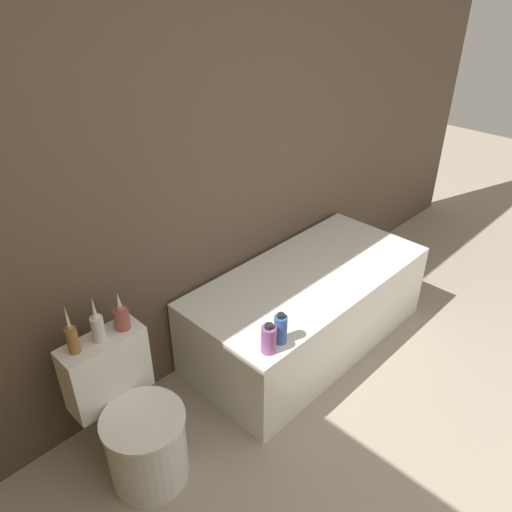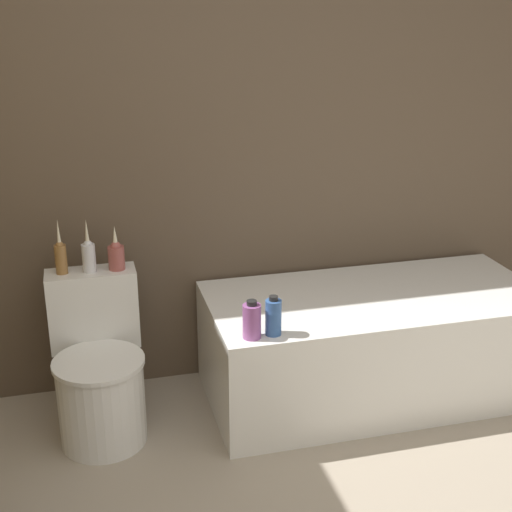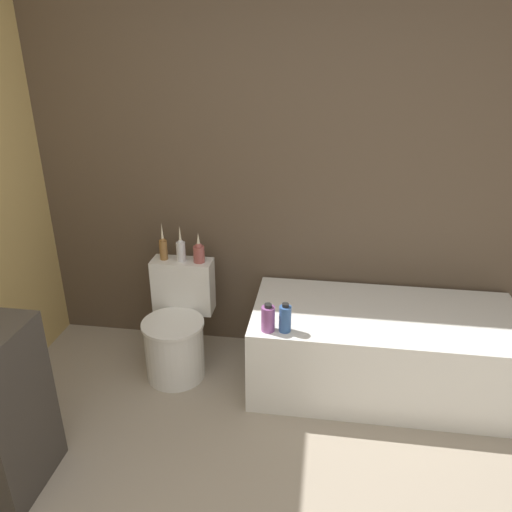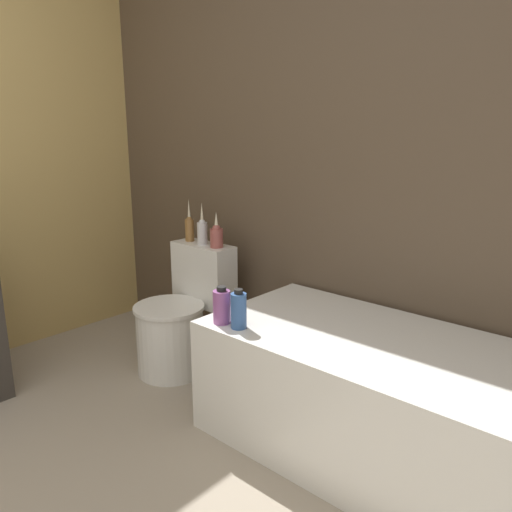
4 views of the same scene
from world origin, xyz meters
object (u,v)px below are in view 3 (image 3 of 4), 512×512
(toilet, at_px, (177,330))
(vase_bronze, at_px, (199,252))
(bathtub, at_px, (383,349))
(shampoo_bottle_short, at_px, (285,318))
(vase_silver, at_px, (181,249))
(shampoo_bottle_tall, at_px, (268,318))
(vase_gold, at_px, (163,247))

(toilet, relative_size, vase_bronze, 3.47)
(bathtub, relative_size, shampoo_bottle_short, 9.19)
(vase_silver, xyz_separation_m, shampoo_bottle_short, (0.73, -0.47, -0.18))
(vase_silver, height_order, shampoo_bottle_short, vase_silver)
(toilet, bearing_deg, shampoo_bottle_tall, -24.05)
(vase_gold, height_order, shampoo_bottle_tall, vase_gold)
(vase_silver, bearing_deg, shampoo_bottle_tall, -36.75)
(vase_gold, xyz_separation_m, shampoo_bottle_tall, (0.76, -0.48, -0.19))
(bathtub, height_order, toilet, toilet)
(vase_bronze, relative_size, shampoo_bottle_tall, 1.21)
(shampoo_bottle_tall, relative_size, shampoo_bottle_short, 0.96)
(vase_gold, xyz_separation_m, shampoo_bottle_short, (0.85, -0.47, -0.19))
(shampoo_bottle_tall, bearing_deg, vase_silver, 143.25)
(vase_gold, bearing_deg, toilet, -58.54)
(bathtub, height_order, shampoo_bottle_short, shampoo_bottle_short)
(bathtub, height_order, vase_silver, vase_silver)
(vase_bronze, height_order, shampoo_bottle_tall, vase_bronze)
(toilet, height_order, shampoo_bottle_tall, toilet)
(toilet, xyz_separation_m, vase_gold, (-0.12, 0.20, 0.50))
(bathtub, distance_m, vase_silver, 1.44)
(bathtub, bearing_deg, shampoo_bottle_short, -154.16)
(vase_silver, bearing_deg, toilet, -90.00)
(bathtub, distance_m, shampoo_bottle_short, 0.75)
(vase_bronze, bearing_deg, bathtub, -8.29)
(bathtub, xyz_separation_m, shampoo_bottle_short, (-0.60, -0.29, 0.34))
(toilet, bearing_deg, vase_bronze, 57.23)
(vase_silver, bearing_deg, vase_bronze, -1.13)
(toilet, distance_m, vase_silver, 0.53)
(vase_bronze, xyz_separation_m, shampoo_bottle_short, (0.61, -0.46, -0.17))
(vase_gold, bearing_deg, shampoo_bottle_short, -29.07)
(vase_gold, bearing_deg, vase_bronze, -2.32)
(vase_gold, distance_m, shampoo_bottle_short, 0.99)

